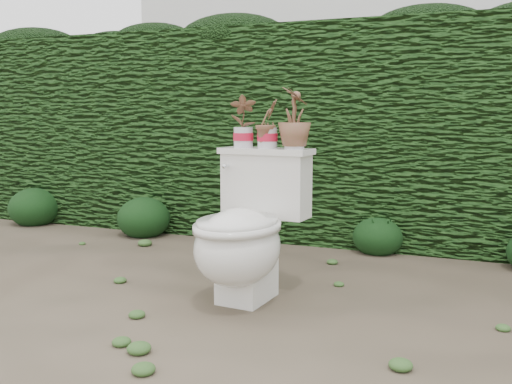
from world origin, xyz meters
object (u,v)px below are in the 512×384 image
at_px(potted_plant_center, 267,125).
at_px(potted_plant_right, 295,120).
at_px(toilet, 245,233).
at_px(potted_plant_left, 243,123).

distance_m(potted_plant_center, potted_plant_right, 0.16).
xyz_separation_m(potted_plant_center, potted_plant_right, (0.16, -0.01, 0.03)).
bearing_deg(toilet, potted_plant_right, 55.51).
bearing_deg(potted_plant_right, potted_plant_left, 58.44).
relative_size(toilet, potted_plant_left, 2.88).
bearing_deg(potted_plant_left, toilet, 94.15).
height_order(toilet, potted_plant_center, potted_plant_center).
xyz_separation_m(potted_plant_left, potted_plant_center, (0.15, -0.01, -0.01)).
relative_size(potted_plant_left, potted_plant_right, 0.88).
bearing_deg(potted_plant_left, potted_plant_right, 154.19).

